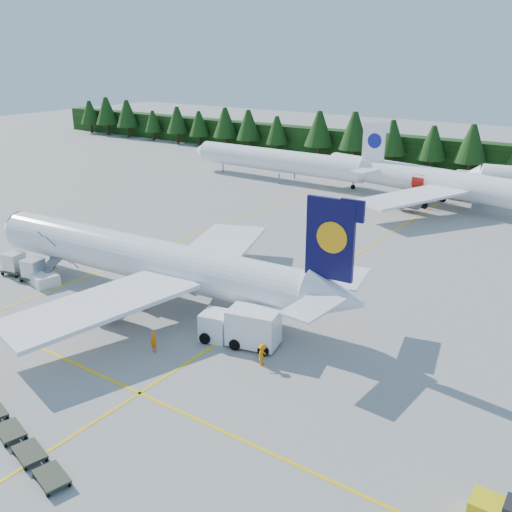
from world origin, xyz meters
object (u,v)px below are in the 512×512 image
Objects in this scene: airliner_navy at (138,258)px; airliner_red at (421,179)px; airstairs at (44,274)px; service_truck at (240,326)px.

airliner_navy reaches higher than airliner_red.
airliner_red is at bearing 84.05° from airstairs.
airliner_navy is at bearing -90.69° from airliner_red.
airliner_red is 56.30m from airstairs.
airliner_navy is 1.02× the size of airliner_red.
airstairs reaches higher than service_truck.
airstairs is at bearing 169.41° from service_truck.
airstairs is at bearing -100.00° from airliner_red.
service_truck is at bearing -74.90° from airliner_red.
airliner_red reaches higher than airstairs.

